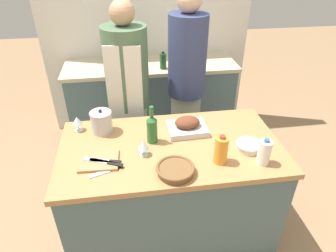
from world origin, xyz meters
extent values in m
plane|color=#9E7A56|center=(0.00, 0.00, 0.00)|extent=(12.00, 12.00, 0.00)
cube|color=#4C666B|center=(0.00, 0.00, 0.41)|extent=(1.50, 0.81, 0.83)
cube|color=#B27F4C|center=(0.00, 0.00, 0.85)|extent=(1.54, 0.84, 0.04)
cube|color=#4C666B|center=(0.00, 1.43, 0.44)|extent=(1.81, 0.58, 0.89)
cube|color=beige|center=(0.00, 1.43, 0.91)|extent=(1.86, 0.60, 0.04)
cube|color=silver|center=(0.00, 1.78, 1.27)|extent=(2.36, 0.10, 2.55)
cube|color=#BCBCC1|center=(0.15, 0.16, 0.89)|extent=(0.29, 0.24, 0.04)
ellipsoid|color=brown|center=(0.15, 0.16, 0.95)|extent=(0.19, 0.14, 0.08)
cylinder|color=brown|center=(-0.02, -0.29, 0.89)|extent=(0.22, 0.22, 0.04)
torus|color=brown|center=(-0.02, -0.29, 0.91)|extent=(0.24, 0.24, 0.02)
cube|color=#AD7F51|center=(-0.49, -0.11, 0.88)|extent=(0.26, 0.22, 0.02)
cylinder|color=#B7B7BC|center=(-0.47, 0.25, 0.94)|extent=(0.15, 0.15, 0.15)
cylinder|color=#B7B7BC|center=(-0.47, 0.25, 1.03)|extent=(0.16, 0.16, 0.01)
sphere|color=black|center=(-0.47, 0.25, 1.04)|extent=(0.02, 0.02, 0.02)
cylinder|color=beige|center=(0.52, -0.12, 0.89)|extent=(0.16, 0.16, 0.04)
torus|color=beige|center=(0.52, -0.12, 0.91)|extent=(0.18, 0.18, 0.02)
cylinder|color=orange|center=(0.29, -0.22, 0.96)|extent=(0.09, 0.09, 0.18)
cylinder|color=red|center=(0.29, -0.22, 1.06)|extent=(0.04, 0.04, 0.02)
cylinder|color=white|center=(0.55, -0.28, 0.95)|extent=(0.08, 0.08, 0.17)
cylinder|color=#3360B2|center=(0.55, -0.28, 1.04)|extent=(0.03, 0.03, 0.02)
cylinder|color=#28662D|center=(-0.12, 0.06, 0.95)|extent=(0.08, 0.08, 0.18)
cone|color=#28662D|center=(-0.12, 0.06, 1.06)|extent=(0.08, 0.08, 0.03)
cylinder|color=#28662D|center=(-0.12, 0.06, 1.11)|extent=(0.03, 0.03, 0.07)
cylinder|color=silver|center=(-0.65, 0.29, 0.87)|extent=(0.06, 0.06, 0.00)
cylinder|color=silver|center=(-0.65, 0.29, 0.90)|extent=(0.01, 0.01, 0.05)
cone|color=silver|center=(-0.65, 0.29, 0.95)|extent=(0.07, 0.07, 0.06)
cylinder|color=silver|center=(-0.19, -0.08, 0.87)|extent=(0.06, 0.06, 0.00)
cylinder|color=silver|center=(-0.19, -0.08, 0.89)|extent=(0.01, 0.01, 0.05)
cone|color=silver|center=(-0.19, -0.08, 0.95)|extent=(0.07, 0.07, 0.06)
cube|color=#B7B7BC|center=(-0.50, -0.12, 0.89)|extent=(0.16, 0.10, 0.01)
cube|color=black|center=(-0.38, -0.17, 0.89)|extent=(0.10, 0.07, 0.01)
cube|color=#B7B7BC|center=(-0.48, -0.23, 0.87)|extent=(0.14, 0.08, 0.01)
cube|color=black|center=(-0.37, -0.19, 0.87)|extent=(0.09, 0.05, 0.01)
cube|color=#B7B7BC|center=(-0.48, -0.12, 0.89)|extent=(0.13, 0.06, 0.01)
cube|color=black|center=(-0.38, -0.15, 0.89)|extent=(0.08, 0.05, 0.01)
cube|color=#333842|center=(-0.30, 1.52, 0.96)|extent=(0.18, 0.14, 0.06)
cylinder|color=#B7B7BC|center=(-0.33, 1.52, 1.04)|extent=(0.13, 0.13, 0.11)
cube|color=#333842|center=(-0.24, 1.52, 1.07)|extent=(0.05, 0.08, 0.18)
cube|color=#333842|center=(-0.30, 1.52, 1.21)|extent=(0.17, 0.08, 0.09)
cylinder|color=#234C28|center=(-0.25, 1.35, 1.03)|extent=(0.05, 0.05, 0.20)
cylinder|color=black|center=(-0.25, 1.35, 1.13)|extent=(0.02, 0.02, 0.02)
cylinder|color=#234C28|center=(0.12, 1.27, 1.01)|extent=(0.07, 0.07, 0.16)
cylinder|color=black|center=(0.12, 1.27, 1.10)|extent=(0.03, 0.03, 0.02)
cube|color=beige|center=(-0.26, 0.74, 0.41)|extent=(0.33, 0.25, 0.82)
cylinder|color=#4C6B4C|center=(-0.26, 0.74, 1.17)|extent=(0.37, 0.37, 0.69)
sphere|color=tan|center=(-0.26, 0.74, 1.61)|extent=(0.20, 0.20, 0.20)
cube|color=silver|center=(-0.29, 0.57, 0.97)|extent=(0.29, 0.06, 0.87)
cube|color=beige|center=(0.27, 0.81, 0.43)|extent=(0.30, 0.24, 0.86)
cylinder|color=navy|center=(0.27, 0.81, 1.22)|extent=(0.34, 0.34, 0.71)
camera|label=1|loc=(-0.26, -1.67, 2.10)|focal=32.00mm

